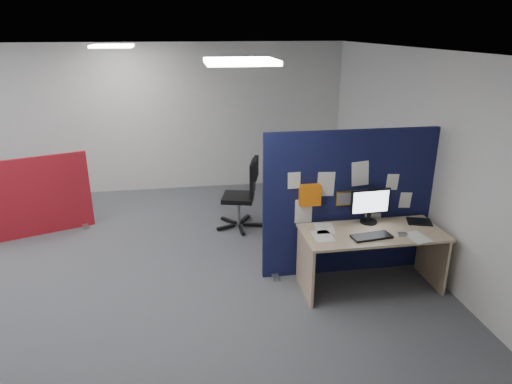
{
  "coord_description": "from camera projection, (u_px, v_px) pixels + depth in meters",
  "views": [
    {
      "loc": [
        1.48,
        -4.99,
        2.95
      ],
      "look_at": [
        2.35,
        0.3,
        1.0
      ],
      "focal_mm": 32.0,
      "sensor_mm": 36.0,
      "label": 1
    }
  ],
  "objects": [
    {
      "name": "floor",
      "position": [
        65.0,
        290.0,
        5.41
      ],
      "size": [
        9.0,
        9.0,
        0.0
      ],
      "primitive_type": "plane",
      "color": "#4F5257",
      "rests_on": "ground"
    },
    {
      "name": "ceiling",
      "position": [
        26.0,
        53.0,
        4.49
      ],
      "size": [
        9.0,
        7.0,
        0.02
      ],
      "primitive_type": "cube",
      "color": "white",
      "rests_on": "wall_back"
    },
    {
      "name": "wall_back",
      "position": [
        99.0,
        121.0,
        8.2
      ],
      "size": [
        9.0,
        0.02,
        2.7
      ],
      "primitive_type": "cube",
      "color": "silver",
      "rests_on": "floor"
    },
    {
      "name": "wall_right",
      "position": [
        431.0,
        164.0,
        5.64
      ],
      "size": [
        0.02,
        7.0,
        2.7
      ],
      "primitive_type": "cube",
      "color": "silver",
      "rests_on": "floor"
    },
    {
      "name": "ceiling_lights",
      "position": [
        76.0,
        53.0,
        5.17
      ],
      "size": [
        4.1,
        4.1,
        0.04
      ],
      "color": "white",
      "rests_on": "ceiling"
    },
    {
      "name": "navy_divider",
      "position": [
        351.0,
        204.0,
        5.57
      ],
      "size": [
        2.22,
        0.3,
        1.83
      ],
      "color": "#101A3C",
      "rests_on": "floor"
    },
    {
      "name": "main_desk",
      "position": [
        370.0,
        244.0,
        5.34
      ],
      "size": [
        1.64,
        0.73,
        0.73
      ],
      "color": "tan",
      "rests_on": "floor"
    },
    {
      "name": "monitor_main",
      "position": [
        370.0,
        204.0,
        5.4
      ],
      "size": [
        0.49,
        0.2,
        0.42
      ],
      "rotation": [
        0.0,
        0.0,
        0.05
      ],
      "color": "black",
      "rests_on": "main_desk"
    },
    {
      "name": "keyboard",
      "position": [
        372.0,
        236.0,
        5.09
      ],
      "size": [
        0.47,
        0.23,
        0.02
      ],
      "primitive_type": "cube",
      "rotation": [
        0.0,
        0.0,
        0.12
      ],
      "color": "black",
      "rests_on": "main_desk"
    },
    {
      "name": "mouse",
      "position": [
        402.0,
        234.0,
        5.15
      ],
      "size": [
        0.11,
        0.08,
        0.03
      ],
      "primitive_type": "cube",
      "rotation": [
        0.0,
        0.0,
        -0.19
      ],
      "color": "#97989D",
      "rests_on": "main_desk"
    },
    {
      "name": "paper_tray",
      "position": [
        419.0,
        222.0,
        5.49
      ],
      "size": [
        0.34,
        0.3,
        0.01
      ],
      "primitive_type": "cube",
      "rotation": [
        0.0,
        0.0,
        -0.32
      ],
      "color": "black",
      "rests_on": "main_desk"
    },
    {
      "name": "red_divider",
      "position": [
        34.0,
        198.0,
        6.67
      ],
      "size": [
        1.52,
        0.59,
        1.2
      ],
      "rotation": [
        0.0,
        0.0,
        0.35
      ],
      "color": "#9E1414",
      "rests_on": "floor"
    },
    {
      "name": "office_chair",
      "position": [
        246.0,
        189.0,
        6.92
      ],
      "size": [
        0.73,
        0.7,
        1.09
      ],
      "rotation": [
        0.0,
        0.0,
        -0.26
      ],
      "color": "black",
      "rests_on": "floor"
    },
    {
      "name": "desk_papers",
      "position": [
        354.0,
        234.0,
        5.18
      ],
      "size": [
        1.27,
        0.72,
        0.0
      ],
      "color": "white",
      "rests_on": "main_desk"
    }
  ]
}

